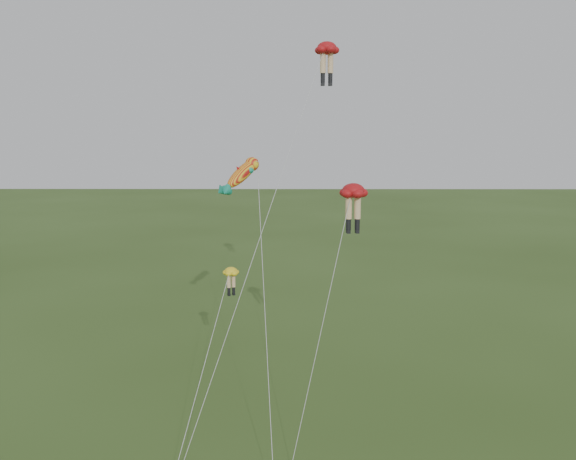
{
  "coord_description": "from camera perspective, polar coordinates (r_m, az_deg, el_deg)",
  "views": [
    {
      "loc": [
        2.36,
        -30.38,
        16.88
      ],
      "look_at": [
        2.17,
        6.0,
        11.11
      ],
      "focal_mm": 40.0,
      "sensor_mm": 36.0,
      "label": 1
    }
  ],
  "objects": [
    {
      "name": "fish_kite",
      "position": [
        38.11,
        -4.03,
        4.94
      ],
      "size": [
        3.53,
        12.11,
        15.42
      ],
      "rotation": [
        0.59,
        0.0,
        -0.78
      ],
      "color": "yellow",
      "rests_on": "ground"
    },
    {
      "name": "legs_kite_yellow",
      "position": [
        36.76,
        -5.29,
        -4.6
      ],
      "size": [
        2.91,
        10.52,
        9.01
      ],
      "rotation": [
        0.0,
        0.0,
        0.5
      ],
      "color": "yellow",
      "rests_on": "ground"
    },
    {
      "name": "legs_kite_red_mid",
      "position": [
        33.39,
        5.76,
        2.88
      ],
      "size": [
        4.13,
        4.17,
        14.09
      ],
      "rotation": [
        0.0,
        0.0,
        0.09
      ],
      "color": "#AF1115",
      "rests_on": "ground"
    },
    {
      "name": "legs_kite_red_high",
      "position": [
        40.42,
        3.32,
        15.18
      ],
      "size": [
        8.61,
        11.41,
        22.12
      ],
      "rotation": [
        0.0,
        0.0,
        0.15
      ],
      "color": "#AF1115",
      "rests_on": "ground"
    }
  ]
}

